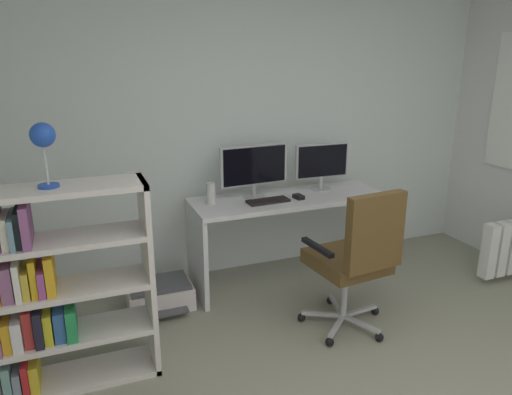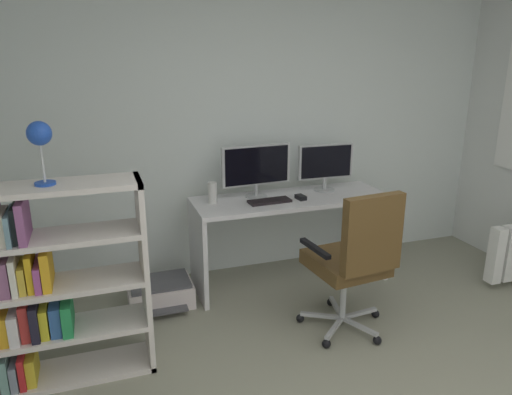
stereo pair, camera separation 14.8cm
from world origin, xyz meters
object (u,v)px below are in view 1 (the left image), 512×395
at_px(monitor_secondary, 322,163).
at_px(printer, 160,295).
at_px(desktop_speaker, 211,193).
at_px(desk_lamp, 43,140).
at_px(computer_mouse, 299,197).
at_px(office_chair, 356,255).
at_px(monitor_main, 254,167).
at_px(keyboard, 268,201).
at_px(bookshelf, 52,293).
at_px(desk, 289,219).

xyz_separation_m(monitor_secondary, printer, (-1.47, -0.15, -0.89)).
height_order(desktop_speaker, desk_lamp, desk_lamp).
bearing_deg(monitor_secondary, computer_mouse, -149.53).
bearing_deg(desk_lamp, office_chair, -4.88).
distance_m(monitor_main, keyboard, 0.30).
bearing_deg(desktop_speaker, bookshelf, -145.89).
bearing_deg(bookshelf, monitor_main, 28.45).
height_order(monitor_main, desktop_speaker, monitor_main).
height_order(computer_mouse, bookshelf, bookshelf).
xyz_separation_m(computer_mouse, desk_lamp, (-1.81, -0.66, 0.69)).
height_order(desktop_speaker, bookshelf, bookshelf).
relative_size(monitor_secondary, bookshelf, 0.40).
height_order(computer_mouse, desktop_speaker, desktop_speaker).
distance_m(keyboard, computer_mouse, 0.27).
xyz_separation_m(keyboard, desktop_speaker, (-0.43, 0.13, 0.07)).
bearing_deg(desk, monitor_main, 160.26).
relative_size(monitor_secondary, printer, 1.00).
bearing_deg(printer, monitor_secondary, 5.89).
relative_size(office_chair, desk_lamp, 3.07).
bearing_deg(desk, keyboard, -161.13).
bearing_deg(computer_mouse, office_chair, -94.45).
height_order(office_chair, printer, office_chair).
relative_size(bookshelf, printer, 2.46).
xyz_separation_m(monitor_main, desk_lamp, (-1.49, -0.84, 0.46)).
distance_m(computer_mouse, printer, 1.34).
distance_m(desk, monitor_main, 0.53).
bearing_deg(monitor_secondary, monitor_main, -180.00).
xyz_separation_m(office_chair, bookshelf, (-1.91, 0.16, 0.01)).
bearing_deg(computer_mouse, desk, 114.23).
height_order(monitor_main, bookshelf, bookshelf).
bearing_deg(monitor_main, bookshelf, -151.55).
height_order(desk, bookshelf, bookshelf).
relative_size(monitor_secondary, keyboard, 1.44).
xyz_separation_m(keyboard, desk_lamp, (-1.55, -0.67, 0.70)).
bearing_deg(bookshelf, desk, 22.15).
xyz_separation_m(monitor_secondary, desk_lamp, (-2.12, -0.84, 0.47)).
bearing_deg(monitor_main, desk, -19.74).
height_order(monitor_secondary, printer, monitor_secondary).
bearing_deg(desktop_speaker, printer, -167.39).
xyz_separation_m(desk, computer_mouse, (0.05, -0.08, 0.21)).
bearing_deg(desk_lamp, monitor_main, 29.36).
relative_size(monitor_main, desk_lamp, 1.70).
height_order(monitor_secondary, bookshelf, bookshelf).
xyz_separation_m(monitor_secondary, office_chair, (-0.27, -1.00, -0.40)).
relative_size(desk, desktop_speaker, 9.56).
relative_size(computer_mouse, office_chair, 0.09).
distance_m(monitor_main, monitor_secondary, 0.62).
height_order(monitor_secondary, desktop_speaker, monitor_secondary).
height_order(keyboard, bookshelf, bookshelf).
xyz_separation_m(desk_lamp, printer, (0.65, 0.69, -1.37)).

